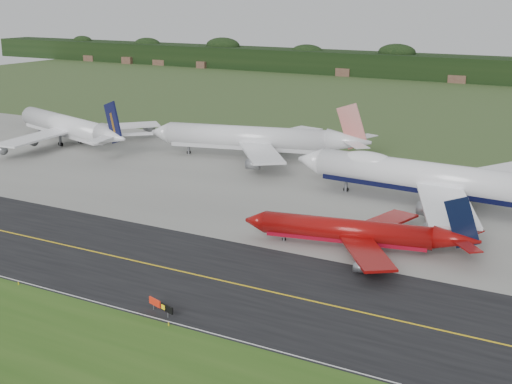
% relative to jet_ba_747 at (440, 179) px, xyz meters
% --- Properties ---
extents(ground, '(600.00, 600.00, 0.00)m').
position_rel_jet_ba_747_xyz_m(ground, '(-17.92, -51.19, -5.84)').
color(ground, '#384922').
rests_on(ground, ground).
extents(grass_verge, '(400.00, 30.00, 0.01)m').
position_rel_jet_ba_747_xyz_m(grass_verge, '(-17.92, -86.19, -5.83)').
color(grass_verge, '#2B5017').
rests_on(grass_verge, ground).
extents(taxiway, '(400.00, 32.00, 0.02)m').
position_rel_jet_ba_747_xyz_m(taxiway, '(-17.92, -55.19, -5.83)').
color(taxiway, black).
rests_on(taxiway, ground).
extents(apron, '(400.00, 78.00, 0.01)m').
position_rel_jet_ba_747_xyz_m(apron, '(-17.92, -0.19, -5.83)').
color(apron, gray).
rests_on(apron, ground).
extents(taxiway_centreline, '(400.00, 0.40, 0.00)m').
position_rel_jet_ba_747_xyz_m(taxiway_centreline, '(-17.92, -55.19, -5.81)').
color(taxiway_centreline, yellow).
rests_on(taxiway_centreline, taxiway).
extents(taxiway_edge_line, '(400.00, 0.25, 0.00)m').
position_rel_jet_ba_747_xyz_m(taxiway_edge_line, '(-17.92, -70.69, -5.81)').
color(taxiway_edge_line, silver).
rests_on(taxiway_edge_line, taxiway).
extents(jet_ba_747, '(68.26, 56.44, 17.16)m').
position_rel_jet_ba_747_xyz_m(jet_ba_747, '(0.00, 0.00, 0.00)').
color(jet_ba_747, white).
rests_on(jet_ba_747, ground).
extents(jet_red_737, '(40.52, 32.57, 10.99)m').
position_rel_jet_ba_747_xyz_m(jet_red_737, '(-4.92, -31.73, -2.80)').
color(jet_red_737, maroon).
rests_on(jet_red_737, ground).
extents(jet_navy_gold, '(58.21, 49.41, 15.37)m').
position_rel_jet_ba_747_xyz_m(jet_navy_gold, '(-110.93, 9.64, -0.79)').
color(jet_navy_gold, white).
rests_on(jet_navy_gold, ground).
extents(jet_star_tail, '(59.94, 49.24, 15.95)m').
position_rel_jet_ba_747_xyz_m(jet_star_tail, '(-54.11, 20.32, -0.52)').
color(jet_star_tail, white).
rests_on(jet_star_tail, ground).
extents(taxiway_sign, '(5.14, 1.77, 1.77)m').
position_rel_jet_ba_747_xyz_m(taxiway_sign, '(-18.95, -69.22, -4.59)').
color(taxiway_sign, slate).
rests_on(taxiway_sign, ground).
extents(edge_marker_left, '(0.16, 0.16, 0.50)m').
position_rel_jet_ba_747_xyz_m(edge_marker_left, '(-43.82, -71.69, -5.59)').
color(edge_marker_left, yellow).
rests_on(edge_marker_left, ground).
extents(edge_marker_center, '(0.16, 0.16, 0.50)m').
position_rel_jet_ba_747_xyz_m(edge_marker_center, '(-15.86, -71.69, -5.59)').
color(edge_marker_center, yellow).
rests_on(edge_marker_center, ground).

